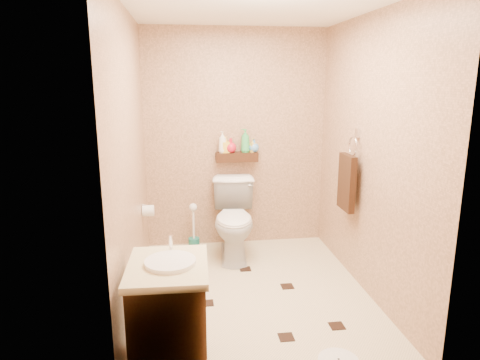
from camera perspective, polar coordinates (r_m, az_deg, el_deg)
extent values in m
plane|color=beige|center=(3.94, 1.81, -14.76)|extent=(2.50, 2.50, 0.00)
cube|color=tan|center=(4.76, -0.55, 5.40)|extent=(2.00, 0.04, 2.40)
cube|color=tan|center=(2.35, 7.01, -2.87)|extent=(2.00, 0.04, 2.40)
cube|color=tan|center=(3.51, -14.36, 2.20)|extent=(0.04, 2.50, 2.40)
cube|color=tan|center=(3.83, 16.89, 2.93)|extent=(0.04, 2.50, 2.40)
cube|color=white|center=(3.52, 2.11, 22.25)|extent=(2.00, 2.50, 0.02)
cube|color=#3D1B10|center=(4.71, -0.42, 3.10)|extent=(0.46, 0.14, 0.10)
cube|color=black|center=(3.78, -4.42, -16.05)|extent=(0.11, 0.11, 0.01)
cube|color=black|center=(4.06, 6.32, -13.91)|extent=(0.11, 0.11, 0.01)
cube|color=black|center=(3.36, 6.17, -20.11)|extent=(0.11, 0.11, 0.01)
cube|color=black|center=(4.30, -7.34, -12.28)|extent=(0.11, 0.11, 0.01)
cube|color=black|center=(3.55, 12.79, -18.44)|extent=(0.11, 0.11, 0.01)
cube|color=black|center=(4.36, 0.69, -11.78)|extent=(0.11, 0.11, 0.01)
imported|color=white|center=(4.53, -0.76, -5.32)|extent=(0.52, 0.84, 0.82)
cube|color=brown|center=(2.91, -9.34, -17.98)|extent=(0.48, 0.58, 0.69)
cube|color=beige|center=(2.74, -9.63, -11.41)|extent=(0.51, 0.62, 0.04)
cylinder|color=white|center=(2.73, -9.27, -10.90)|extent=(0.32, 0.32, 0.04)
cylinder|color=silver|center=(2.89, -9.22, -8.29)|extent=(0.03, 0.03, 0.11)
cylinder|color=white|center=(3.12, 13.02, -22.29)|extent=(0.16, 0.16, 0.01)
cylinder|color=#1B6E61|center=(4.84, -6.15, -8.45)|extent=(0.12, 0.12, 0.13)
cylinder|color=white|center=(4.75, -6.22, -5.70)|extent=(0.02, 0.02, 0.38)
sphere|color=white|center=(4.70, -6.27, -3.65)|extent=(0.09, 0.09, 0.09)
cube|color=silver|center=(4.03, 15.41, 6.09)|extent=(0.03, 0.06, 0.08)
torus|color=silver|center=(4.03, 14.84, 4.40)|extent=(0.02, 0.19, 0.19)
cube|color=#371F10|center=(4.08, 14.04, -0.33)|extent=(0.06, 0.30, 0.52)
cylinder|color=white|center=(4.28, -12.14, -4.02)|extent=(0.11, 0.11, 0.11)
cylinder|color=silver|center=(4.27, -12.71, -3.27)|extent=(0.04, 0.02, 0.02)
imported|color=white|center=(4.67, -2.35, 5.07)|extent=(0.12, 0.12, 0.23)
imported|color=yellow|center=(4.67, -1.91, 4.74)|extent=(0.09, 0.09, 0.18)
imported|color=red|center=(4.68, -1.24, 4.64)|extent=(0.16, 0.16, 0.16)
imported|color=green|center=(4.69, 0.71, 5.27)|extent=(0.14, 0.14, 0.26)
imported|color=gold|center=(4.71, 1.67, 4.67)|extent=(0.09, 0.09, 0.15)
imported|color=#528ECE|center=(4.72, 1.85, 4.62)|extent=(0.15, 0.15, 0.15)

